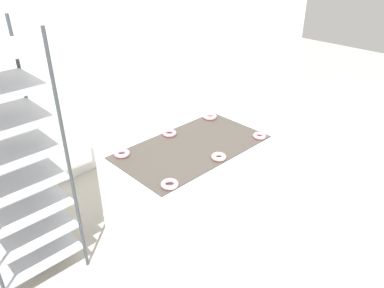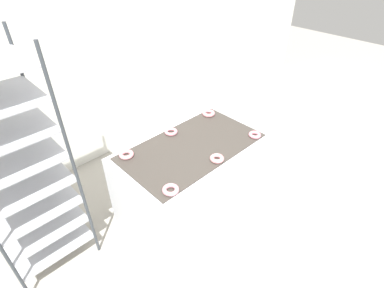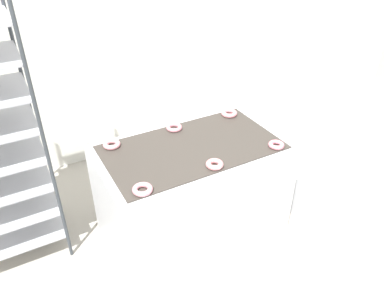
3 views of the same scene
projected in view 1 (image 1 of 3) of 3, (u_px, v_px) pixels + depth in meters
The scene contains 11 objects.
ground_plane at pixel (247, 269), 2.92m from camera, with size 14.00×14.00×0.00m, color #9E998E.
wall_back at pixel (83, 40), 3.58m from camera, with size 8.00×0.05×2.80m.
fryer_machine at pixel (192, 191), 3.11m from camera, with size 1.27×0.75×0.85m.
baking_rack_cart at pixel (9, 166), 2.48m from camera, with size 0.62×0.54×1.84m.
glaze_bin at pixel (287, 178), 3.71m from camera, with size 0.37×0.36×0.36m.
donut_near_left at pixel (170, 184), 2.43m from camera, with size 0.12×0.12×0.03m, color #D08691.
donut_near_center at pixel (219, 157), 2.73m from camera, with size 0.11×0.11×0.03m, color #D28487.
donut_near_right at pixel (259, 136), 3.02m from camera, with size 0.11×0.11×0.03m, color pink.
donut_far_left at pixel (122, 153), 2.77m from camera, with size 0.12×0.12×0.03m, color pink.
donut_far_center at pixel (169, 133), 3.06m from camera, with size 0.11×0.11×0.03m, color #D17E89.
donut_far_right at pixel (210, 116), 3.34m from camera, with size 0.12×0.12×0.03m, color pink.
Camera 1 is at (-1.76, -1.19, 2.27)m, focal length 35.00 mm.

